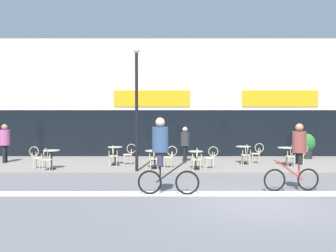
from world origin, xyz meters
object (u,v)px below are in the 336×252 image
at_px(pedestrian_far_end, 185,141).
at_px(lamp_post, 136,99).
at_px(bistro_table_3, 195,156).
at_px(bistro_table_4, 243,151).
at_px(cafe_chair_3_side, 211,156).
at_px(planter_pot, 307,145).
at_px(cyclist_0, 162,149).
at_px(bistro_table_1, 115,152).
at_px(cafe_chair_2_near, 154,157).
at_px(cafe_chair_0_near, 46,158).
at_px(bistro_table_2, 154,155).
at_px(cafe_chair_0_side, 36,156).
at_px(pedestrian_near_end, 4,140).
at_px(cyclist_1, 297,152).
at_px(cafe_chair_2_side, 169,155).
at_px(bistro_table_0, 51,156).
at_px(cafe_chair_5_side, 301,153).
at_px(cafe_chair_1_side, 129,153).
at_px(cafe_chair_5_near, 291,155).
at_px(cafe_chair_4_near, 246,153).
at_px(cafe_chair_1_near, 113,154).
at_px(cafe_chair_3_near, 196,158).
at_px(bistro_table_5, 286,152).
at_px(cafe_chair_4_side, 257,152).

bearing_deg(pedestrian_far_end, lamp_post, -112.31).
relative_size(bistro_table_3, bistro_table_4, 0.93).
bearing_deg(bistro_table_4, cafe_chair_3_side, -134.80).
distance_m(bistro_table_3, lamp_post, 3.36).
height_order(planter_pot, cyclist_0, cyclist_0).
height_order(bistro_table_1, cafe_chair_2_near, cafe_chair_2_near).
bearing_deg(cafe_chair_0_near, bistro_table_2, -73.71).
bearing_deg(bistro_table_1, cafe_chair_0_side, -157.41).
distance_m(planter_pot, pedestrian_near_end, 14.38).
bearing_deg(cyclist_1, cafe_chair_2_side, -52.41).
relative_size(bistro_table_1, cafe_chair_0_near, 0.86).
height_order(bistro_table_0, cafe_chair_5_side, cafe_chair_5_side).
xyz_separation_m(bistro_table_3, pedestrian_near_end, (-8.55, 1.87, 0.54)).
distance_m(bistro_table_1, bistro_table_3, 3.67).
relative_size(cafe_chair_1_side, cafe_chair_2_side, 1.00).
xyz_separation_m(lamp_post, cyclist_1, (5.18, -3.19, -1.74)).
bearing_deg(pedestrian_near_end, cafe_chair_5_side, 174.27).
relative_size(bistro_table_0, cafe_chair_0_side, 0.84).
bearing_deg(bistro_table_3, planter_pot, 30.66).
height_order(bistro_table_0, cafe_chair_2_side, cafe_chair_2_side).
height_order(cafe_chair_3_side, cyclist_0, cyclist_0).
bearing_deg(cafe_chair_5_near, cafe_chair_4_near, 76.12).
xyz_separation_m(cafe_chair_5_near, pedestrian_far_end, (-4.38, 1.72, 0.44)).
relative_size(cafe_chair_1_near, cafe_chair_3_near, 1.00).
bearing_deg(bistro_table_1, cafe_chair_4_near, -2.36).
bearing_deg(bistro_table_5, cafe_chair_5_near, -90.32).
relative_size(planter_pot, pedestrian_far_end, 0.76).
height_order(bistro_table_4, cafe_chair_4_near, cafe_chair_4_near).
xyz_separation_m(planter_pot, pedestrian_near_end, (-14.29, -1.53, 0.35)).
bearing_deg(cafe_chair_3_side, cyclist_0, 59.71).
bearing_deg(cafe_chair_1_near, pedestrian_near_end, 72.01).
relative_size(cafe_chair_5_near, lamp_post, 0.19).
height_order(cafe_chair_4_near, lamp_post, lamp_post).
distance_m(cafe_chair_1_near, cyclist_1, 7.77).
height_order(bistro_table_2, pedestrian_far_end, pedestrian_far_end).
bearing_deg(cafe_chair_4_near, cafe_chair_5_near, -109.64).
xyz_separation_m(cafe_chair_1_near, cafe_chair_2_side, (2.40, -0.40, 0.00)).
bearing_deg(cafe_chair_4_near, cafe_chair_4_side, -48.08).
xyz_separation_m(bistro_table_5, cafe_chair_1_side, (-6.87, 0.15, -0.03)).
xyz_separation_m(bistro_table_0, cafe_chair_5_near, (9.90, 0.51, -0.02)).
height_order(bistro_table_0, bistro_table_1, bistro_table_1).
xyz_separation_m(cafe_chair_0_side, cafe_chair_1_side, (3.66, 1.27, 0.00)).
bearing_deg(cafe_chair_2_near, cafe_chair_1_near, 61.24).
xyz_separation_m(bistro_table_1, cafe_chair_0_side, (-3.04, -1.26, -0.03)).
relative_size(bistro_table_0, cyclist_0, 0.33).
bearing_deg(cafe_chair_3_side, bistro_table_5, -168.82).
bearing_deg(bistro_table_2, bistro_table_4, 19.75).
distance_m(bistro_table_3, bistro_table_5, 4.19).
relative_size(cafe_chair_5_side, cyclist_0, 0.40).
bearing_deg(planter_pot, bistro_table_0, -163.58).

